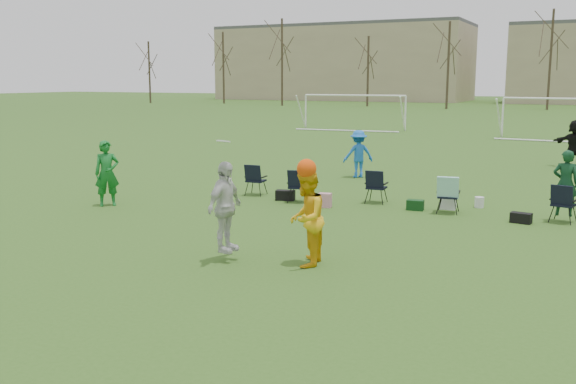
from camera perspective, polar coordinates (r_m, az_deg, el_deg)
The scene contains 9 objects.
ground at distance 11.50m, azimuth -6.33°, elevation -7.97°, with size 260.00×260.00×0.00m, color #31561A.
fielder_green_near at distance 18.73m, azimuth -15.79°, elevation 1.61°, with size 0.67×0.44×1.85m, color #126723.
fielder_blue at distance 23.44m, azimuth 6.27°, elevation 3.39°, with size 1.11×0.64×1.72m, color blue.
fielder_black at distance 28.36m, azimuth 24.14°, elevation 3.94°, with size 1.79×0.57×1.93m, color black.
center_contest at distance 12.30m, azimuth -1.31°, elevation -1.83°, with size 2.21×1.46×2.41m.
sideline_setup at distance 17.96m, azimuth 10.87°, elevation 0.21°, with size 9.44×2.13×1.81m.
goal_left at distance 46.08m, azimuth 5.92°, elevation 7.95°, with size 7.39×0.76×2.46m.
goal_mid at distance 41.29m, azimuth 23.59°, elevation 6.95°, with size 7.40×0.63×2.46m.
tree_line at distance 79.28m, azimuth 22.35°, elevation 10.40°, with size 110.28×3.28×11.40m.
Camera 1 is at (5.91, -9.22, 3.54)m, focal length 40.00 mm.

